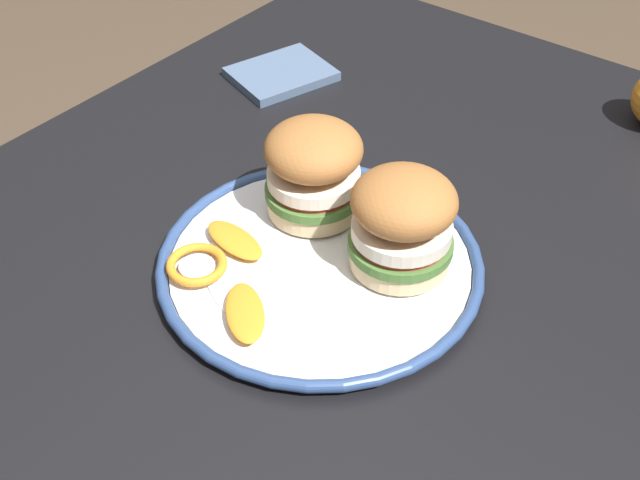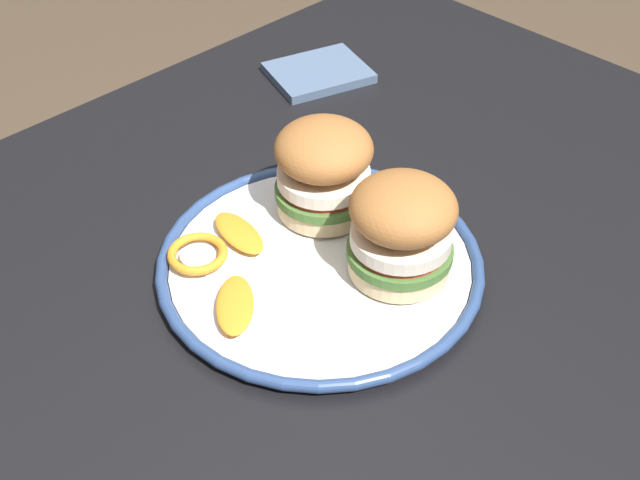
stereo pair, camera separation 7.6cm
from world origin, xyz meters
name	(u,v)px [view 1 (the left image)]	position (x,y,z in m)	size (l,w,h in m)	color
dining_table	(295,345)	(0.00, 0.00, 0.63)	(1.18, 0.81, 0.74)	black
dinner_plate	(320,264)	(-0.01, 0.02, 0.75)	(0.32, 0.32, 0.02)	white
sandwich_half_left	(314,168)	(-0.07, -0.03, 0.81)	(0.11, 0.11, 0.10)	beige
sandwich_half_right	(402,221)	(-0.06, 0.09, 0.81)	(0.10, 0.10, 0.10)	beige
orange_peel_curled	(197,265)	(0.07, -0.06, 0.76)	(0.08, 0.08, 0.01)	orange
orange_peel_strip_long	(245,312)	(0.09, 0.02, 0.76)	(0.08, 0.08, 0.01)	orange
orange_peel_strip_short	(235,240)	(0.02, -0.06, 0.76)	(0.04, 0.08, 0.01)	orange
folded_napkin	(281,74)	(-0.28, -0.25, 0.75)	(0.12, 0.10, 0.01)	slate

